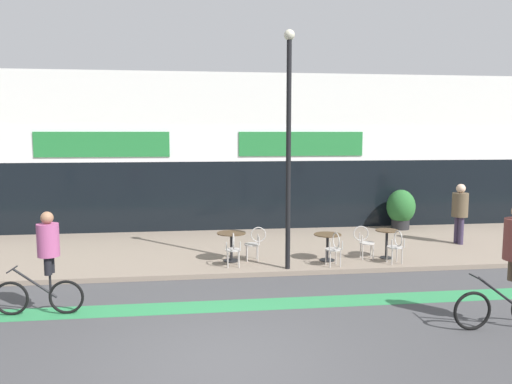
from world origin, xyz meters
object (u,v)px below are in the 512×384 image
Objects in this scene: bistro_table_0 at (231,241)px; cafe_chair_2_near at (396,244)px; cafe_chair_0_near at (233,247)px; lamp_post at (289,135)px; bistro_table_2 at (387,238)px; pedestrian_near_end at (460,208)px; cafe_chair_1_near at (334,247)px; cyclist_1 at (45,256)px; bistro_table_1 at (327,242)px; planter_pot at (401,208)px; cafe_chair_2_side at (364,240)px; cafe_chair_0_side at (255,241)px.

cafe_chair_2_near is at bearing -11.41° from bistro_table_0.
lamp_post reaches higher than cafe_chair_0_near.
bistro_table_2 is 3.27m from pedestrian_near_end.
cafe_chair_1_near is 6.76m from cyclist_1.
cafe_chair_2_near reaches higher than bistro_table_2.
cafe_chair_0_near is 4.59m from cyclist_1.
bistro_table_1 is 0.12× the size of lamp_post.
lamp_post reaches higher than cafe_chair_1_near.
bistro_table_2 is at bearing -162.38° from pedestrian_near_end.
bistro_table_1 is at bearing 28.59° from lamp_post.
planter_pot is (6.29, 3.72, 0.18)m from bistro_table_0.
planter_pot is at bearing 63.24° from cafe_chair_2_side.
cafe_chair_0_near is at bearing -143.58° from cyclist_1.
bistro_table_2 is at bearing 13.72° from lamp_post.
lamp_post reaches higher than planter_pot.
pedestrian_near_end is at bearing -74.05° from cafe_chair_0_near.
bistro_table_2 is 0.86× the size of cafe_chair_2_near.
cafe_chair_1_near and cafe_chair_2_side have the same top height.
bistro_table_0 is 1.06× the size of bistro_table_1.
bistro_table_0 is at bearing 145.53° from lamp_post.
bistro_table_0 is 2.55m from bistro_table_1.
bistro_table_2 is 3.57m from cafe_chair_0_side.
cyclist_1 reaches higher than bistro_table_2.
bistro_table_0 is 3.21m from lamp_post.
cafe_chair_0_side is 6.78m from planter_pot.
cafe_chair_2_side is (1.02, 0.68, 0.00)m from cafe_chair_1_near.
bistro_table_1 is 4.81m from pedestrian_near_end.
cafe_chair_2_side reaches higher than bistro_table_2.
bistro_table_2 is 4.21m from cafe_chair_0_near.
cafe_chair_0_side and cafe_chair_2_side have the same top height.
planter_pot is at bearing 61.98° from bistro_table_2.
cyclist_1 is at bearing 37.54° from cafe_chair_0_side.
cafe_chair_0_side is 0.49× the size of pedestrian_near_end.
cafe_chair_2_near is at bearing 168.92° from cafe_chair_0_side.
lamp_post reaches higher than bistro_table_2.
cyclist_1 reaches higher than cafe_chair_0_side.
bistro_table_2 is at bearing -3.03° from bistro_table_0.
cafe_chair_0_near is at bearing -174.28° from pedestrian_near_end.
bistro_table_0 is 0.85× the size of cafe_chair_0_near.
pedestrian_near_end is (5.74, 2.13, -2.23)m from lamp_post.
pedestrian_near_end is at bearing -155.25° from cyclist_1.
planter_pot reaches higher than cafe_chair_2_near.
bistro_table_1 is at bearing -5.99° from bistro_table_0.
cafe_chair_0_near is 4.21m from cafe_chair_2_near.
cafe_chair_2_near is at bearing 1.43° from lamp_post.
cafe_chair_2_near is (1.66, -0.58, 0.00)m from bistro_table_1.
cafe_chair_2_side is 4.78m from planter_pot.
cafe_chair_1_near is 5.03m from pedestrian_near_end.
cyclist_1 reaches higher than planter_pot.
cafe_chair_1_near is at bearing -157.55° from cyclist_1.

